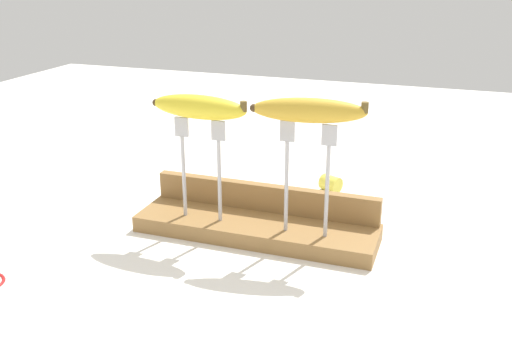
{
  "coord_description": "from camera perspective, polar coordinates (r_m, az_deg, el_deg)",
  "views": [
    {
      "loc": [
        0.33,
        -0.94,
        0.49
      ],
      "look_at": [
        0.0,
        0.0,
        0.13
      ],
      "focal_mm": 41.2,
      "sensor_mm": 36.0,
      "label": 1
    }
  ],
  "objects": [
    {
      "name": "fork_stand_left",
      "position": [
        1.08,
        -5.38,
        1.0
      ],
      "size": [
        0.1,
        0.01,
        0.19
      ],
      "color": "#B2B2B7",
      "rests_on": "wooden_board"
    },
    {
      "name": "ground_plane",
      "position": [
        1.11,
        0.0,
        -6.31
      ],
      "size": [
        3.0,
        3.0,
        0.0
      ],
      "primitive_type": "plane",
      "color": "silver"
    },
    {
      "name": "board_backstop",
      "position": [
        1.14,
        0.9,
        -2.62
      ],
      "size": [
        0.45,
        0.02,
        0.05
      ],
      "primitive_type": "cube",
      "color": "olive",
      "rests_on": "wooden_board"
    },
    {
      "name": "banana_chunk_near",
      "position": [
        1.33,
        7.22,
        -1.24
      ],
      "size": [
        0.05,
        0.05,
        0.04
      ],
      "color": "#DBD147",
      "rests_on": "ground"
    },
    {
      "name": "banana_raised_left",
      "position": [
        1.05,
        -5.55,
        6.16
      ],
      "size": [
        0.19,
        0.05,
        0.04
      ],
      "color": "yellow",
      "rests_on": "fork_stand_left"
    },
    {
      "name": "wooden_board",
      "position": [
        1.11,
        0.0,
        -5.61
      ],
      "size": [
        0.45,
        0.13,
        0.03
      ],
      "primitive_type": "cube",
      "color": "olive",
      "rests_on": "ground"
    },
    {
      "name": "fork_stand_right",
      "position": [
        1.01,
        4.98,
        0.11
      ],
      "size": [
        0.1,
        0.01,
        0.2
      ],
      "color": "#B2B2B7",
      "rests_on": "wooden_board"
    },
    {
      "name": "banana_raised_right",
      "position": [
        0.98,
        5.16,
        5.84
      ],
      "size": [
        0.2,
        0.07,
        0.04
      ],
      "color": "gold",
      "rests_on": "fork_stand_right"
    },
    {
      "name": "fork_fallen_near",
      "position": [
        1.37,
        -2.53,
        -1.03
      ],
      "size": [
        0.18,
        0.03,
        0.01
      ],
      "color": "#B2B2B7",
      "rests_on": "ground"
    }
  ]
}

